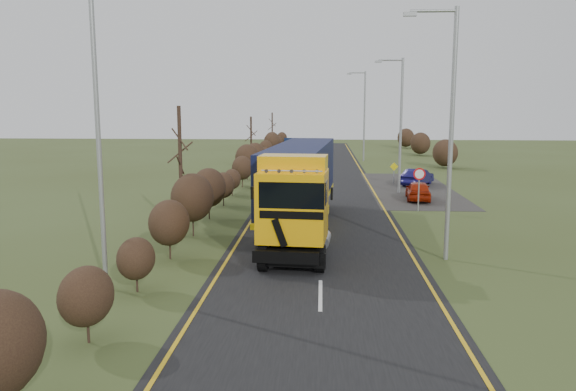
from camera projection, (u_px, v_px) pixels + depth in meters
The scene contains 14 objects.
ground at pixel (321, 262), 22.03m from camera, with size 160.00×160.00×0.00m, color #39441D.
road at pixel (321, 213), 31.88m from camera, with size 8.00×120.00×0.02m, color black.
layby at pixel (410, 188), 41.35m from camera, with size 6.00×18.00×0.02m, color #2C2A27.
lane_markings at pixel (321, 214), 31.58m from camera, with size 7.52×116.00×0.01m.
hedgerow at pixel (209, 190), 29.91m from camera, with size 2.24×102.04×6.05m.
lorry at pixel (299, 182), 27.09m from camera, with size 3.58×15.29×4.21m.
car_red_hatchback at pixel (418, 191), 36.17m from camera, with size 1.48×3.68×1.25m, color #9D1E07.
car_blue_sedan at pixel (417, 177), 42.85m from camera, with size 1.34×3.85×1.27m, color #0E0B40.
streetlight_near at pixel (448, 124), 21.49m from camera, with size 2.06×0.19×9.70m.
streetlight_mid at pixel (399, 120), 38.55m from camera, with size 1.97×0.18×9.25m.
streetlight_far at pixel (363, 112), 61.07m from camera, with size 2.06×0.19×9.71m.
left_pole at pixel (98, 133), 18.04m from camera, with size 0.16×0.16×10.38m, color gray.
speed_sign at pixel (419, 181), 32.19m from camera, with size 0.70×0.10×2.53m.
warning_board at pixel (394, 171), 43.67m from camera, with size 0.64×0.11×1.68m.
Camera 1 is at (0.00, -21.38, 6.07)m, focal length 35.00 mm.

